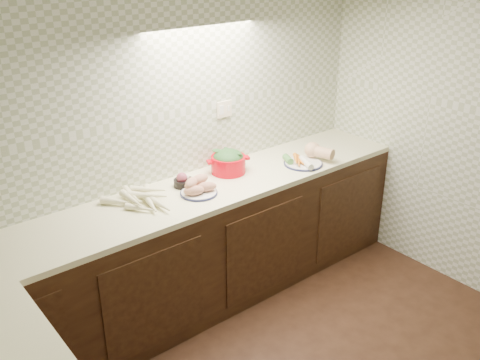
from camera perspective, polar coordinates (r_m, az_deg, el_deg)
room at (r=2.28m, az=14.87°, el=2.19°), size 3.60×3.60×2.60m
parsnip_pile at (r=3.46m, az=-10.19°, el=-2.17°), size 0.38×0.40×0.08m
sweet_potato_plate at (r=3.57m, az=-4.53°, el=-0.81°), size 0.25×0.25×0.12m
onion_bowl at (r=3.69m, az=-6.06°, el=-0.12°), size 0.14×0.14×0.10m
dutch_oven at (r=3.87m, az=-1.25°, el=1.99°), size 0.33×0.33×0.18m
veg_plate at (r=4.11m, az=7.20°, el=2.60°), size 0.36×0.33×0.14m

